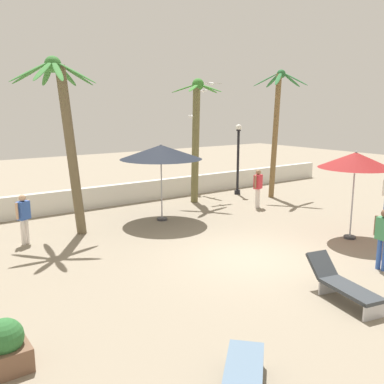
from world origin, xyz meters
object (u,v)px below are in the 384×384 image
Objects in this scene: lounge_chair_0 at (243,378)px; guest_2 at (24,214)px; patio_umbrella_1 at (161,152)px; guest_3 at (384,234)px; guest_1 at (258,185)px; palm_tree_2 at (196,128)px; planter at (5,347)px; palm_tree_0 at (277,120)px; seagull_1 at (204,91)px; seagull_0 at (192,117)px; palm_tree_1 at (66,126)px; lounge_chair_1 at (342,284)px; lamp_post_0 at (238,158)px; patio_umbrella_2 at (355,161)px; seagull_2 at (211,84)px.

guest_2 is at bearing 93.66° from lounge_chair_0.
guest_3 is (1.98, -7.48, -1.56)m from patio_umbrella_1.
guest_2 is (-9.15, 0.68, -0.04)m from guest_1.
guest_3 is at bearing -95.58° from palm_tree_2.
palm_tree_2 is 12.97m from planter.
palm_tree_0 reaches higher than seagull_1.
guest_2 is 10.17m from guest_3.
palm_tree_0 is at bearing -59.15° from seagull_0.
guest_1 is 5.48m from seagull_0.
palm_tree_0 reaches higher than patio_umbrella_1.
palm_tree_1 is 7.95m from planter.
patio_umbrella_1 is 8.25m from lounge_chair_1.
lamp_post_0 is (8.89, 1.86, -1.78)m from palm_tree_1.
palm_tree_1 reaches higher than patio_umbrella_1.
planter is (-9.70, -8.13, -2.85)m from palm_tree_2.
seagull_0 is (0.67, 9.55, 1.18)m from patio_umbrella_2.
palm_tree_1 is at bearing 174.40° from guest_1.
seagull_0 is (4.73, 12.08, 3.29)m from lounge_chair_1.
seagull_2 reaches higher than lounge_chair_1.
palm_tree_0 reaches higher than lounge_chair_1.
patio_umbrella_2 is at bearing -55.79° from patio_umbrella_1.
patio_umbrella_1 is 0.89× the size of lamp_post_0.
lounge_chair_0 is 1.74× the size of seagull_2.
guest_1 is 1.60× the size of seagull_2.
palm_tree_1 is 6.03× the size of seagull_0.
lamp_post_0 is 11.62m from lounge_chair_1.
patio_umbrella_2 is 7.29m from palm_tree_2.
palm_tree_2 is (-3.61, 1.26, -0.34)m from palm_tree_0.
palm_tree_1 reaches higher than lounge_chair_0.
palm_tree_0 is 1.09× the size of palm_tree_2.
patio_umbrella_1 is 2.97× the size of seagull_2.
seagull_2 is (1.31, 0.63, 1.94)m from palm_tree_2.
lamp_post_0 is 1.70× the size of lounge_chair_1.
palm_tree_1 is 9.65m from guest_3.
seagull_2 is (9.07, 2.38, 4.24)m from guest_2.
seagull_0 is (0.08, 4.77, 2.71)m from guest_1.
lounge_chair_1 is 9.19m from guest_2.
lounge_chair_1 is 1.50× the size of seagull_1.
seagull_2 reaches higher than planter.
guest_1 is at bearing -4.23° from guest_2.
guest_1 is (1.39, -2.43, -2.27)m from palm_tree_2.
palm_tree_2 is 2.42m from seagull_2.
seagull_0 is (-1.14, 2.15, 1.92)m from lamp_post_0.
seagull_2 is at bearing 29.96° from patio_umbrella_1.
seagull_1 is (-0.79, 1.70, 3.15)m from lamp_post_0.
seagull_1 is (9.58, 3.64, 3.98)m from guest_2.
seagull_0 reaches higher than lounge_chair_1.
lamp_post_0 is 3.10m from seagull_0.
planter is at bearing -152.70° from palm_tree_0.
lounge_chair_1 is 13.48m from seagull_1.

